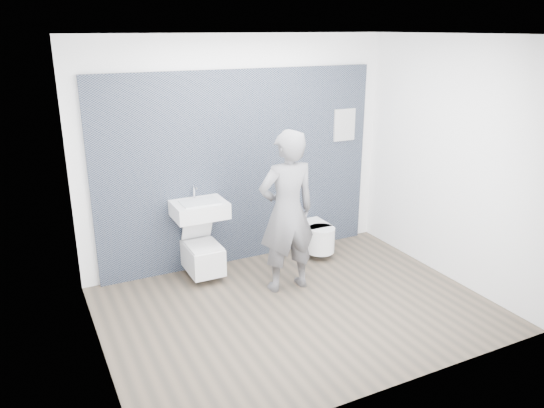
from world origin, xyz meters
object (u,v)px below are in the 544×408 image
washbasin (199,209)px  toilet_square (203,256)px  toilet_rounded (316,237)px  visitor (287,212)px

washbasin → toilet_square: bearing=-90.0°
toilet_square → toilet_rounded: bearing=-1.4°
toilet_rounded → visitor: (-0.78, -0.65, 0.67)m
washbasin → visitor: visitor is taller
washbasin → visitor: 1.06m
washbasin → toilet_square: washbasin is taller
washbasin → visitor: bearing=-43.4°
toilet_square → toilet_rounded: size_ratio=1.16×
toilet_square → toilet_rounded: toilet_square is taller
washbasin → toilet_square: size_ratio=0.86×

